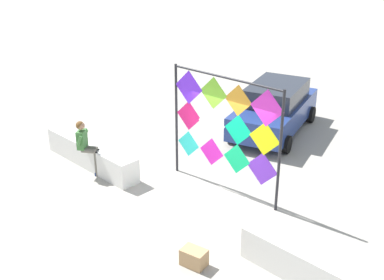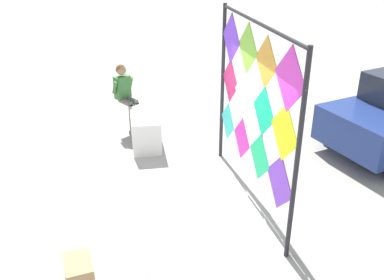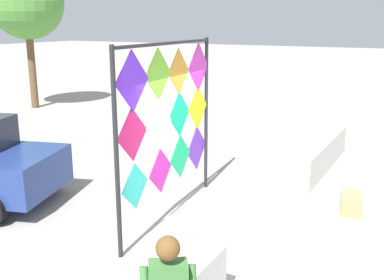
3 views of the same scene
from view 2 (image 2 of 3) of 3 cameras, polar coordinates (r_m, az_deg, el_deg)
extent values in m
plane|color=#9E998E|center=(7.69, -0.91, -8.81)|extent=(120.00, 120.00, 0.00)
cube|color=silver|center=(10.84, -6.49, 3.91)|extent=(3.61, 0.60, 0.72)
cylinder|color=#232328|center=(8.78, 3.94, 7.05)|extent=(0.07, 0.07, 3.11)
cylinder|color=#232328|center=(6.02, 13.30, -2.81)|extent=(0.07, 0.07, 3.11)
cylinder|color=#232328|center=(6.92, 8.52, 14.62)|extent=(3.25, 0.30, 0.06)
cube|color=#2DE3D6|center=(8.60, 4.62, 2.41)|extent=(0.74, 0.07, 0.74)
cube|color=#E321BA|center=(7.90, 6.39, 0.18)|extent=(0.77, 0.07, 0.78)
cube|color=#11D57A|center=(7.24, 8.65, -2.18)|extent=(0.81, 0.07, 0.82)
cube|color=#702FD3|center=(6.66, 11.13, -5.39)|extent=(0.89, 0.08, 0.89)
cube|color=#E7186B|center=(8.31, 4.92, 7.56)|extent=(0.82, 0.07, 0.82)
cube|color=white|center=(7.61, 6.65, 5.71)|extent=(0.85, 0.08, 0.85)
cube|color=#08CF8E|center=(6.91, 9.16, 3.62)|extent=(0.80, 0.07, 0.81)
cylinder|color=#E5165A|center=(7.17, 8.89, -1.01)|extent=(0.02, 0.02, 0.45)
cube|color=#EBED11|center=(6.26, 11.74, 0.90)|extent=(0.86, 0.08, 0.87)
cube|color=#6927F3|center=(8.08, 5.05, 12.86)|extent=(0.90, 0.08, 0.90)
cube|color=#7BCF2F|center=(7.35, 7.16, 11.61)|extent=(0.84, 0.07, 0.84)
cube|color=orange|center=(6.69, 9.48, 9.81)|extent=(0.80, 0.07, 0.80)
cube|color=#DD2EC1|center=(5.97, 12.42, 7.63)|extent=(0.92, 0.08, 0.92)
cylinder|color=#16E537|center=(6.20, 11.93, 1.83)|extent=(0.02, 0.02, 0.40)
cylinder|color=#666056|center=(10.26, -7.75, 2.53)|extent=(0.11, 0.11, 0.72)
cylinder|color=#666056|center=(10.26, -8.54, 4.83)|extent=(0.40, 0.33, 0.13)
cube|color=navy|center=(10.34, -7.45, 0.84)|extent=(0.25, 0.22, 0.09)
cylinder|color=#666056|center=(10.35, -7.00, 2.79)|extent=(0.11, 0.11, 0.72)
cylinder|color=#666056|center=(10.35, -7.78, 5.07)|extent=(0.40, 0.33, 0.13)
cube|color=navy|center=(10.43, -6.71, 1.12)|extent=(0.25, 0.22, 0.09)
cube|color=#3D7538|center=(10.36, -8.91, 6.72)|extent=(0.37, 0.41, 0.52)
sphere|color=#A37556|center=(10.24, -9.06, 8.83)|extent=(0.22, 0.22, 0.22)
sphere|color=brown|center=(10.25, -9.13, 8.94)|extent=(0.22, 0.22, 0.22)
cylinder|color=#3D7538|center=(10.21, -9.87, 6.66)|extent=(0.19, 0.17, 0.31)
cylinder|color=#3D7538|center=(10.45, -7.88, 7.24)|extent=(0.19, 0.17, 0.31)
cylinder|color=black|center=(10.31, 17.75, 1.11)|extent=(0.38, 0.60, 0.56)
cube|color=tan|center=(6.38, -14.30, -16.17)|extent=(0.58, 0.45, 0.37)
camera|label=1|loc=(7.33, -115.45, 8.08)|focal=47.45mm
camera|label=3|loc=(13.09, -19.22, 20.19)|focal=42.38mm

